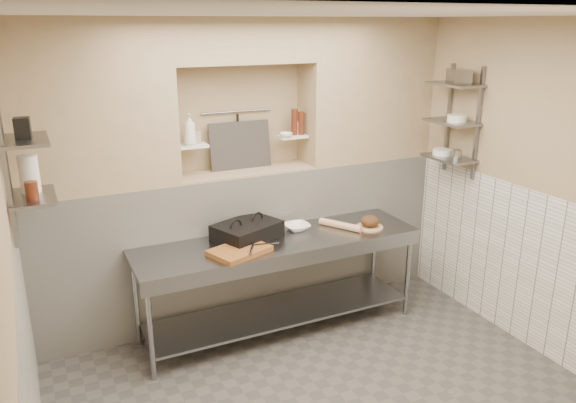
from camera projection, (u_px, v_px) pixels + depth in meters
ceiling at (346, 5)px, 3.35m from camera, size 4.00×3.90×0.10m
wall_left at (2, 292)px, 2.95m from camera, size 0.10×3.90×2.80m
wall_right at (553, 194)px, 4.63m from camera, size 0.10×3.90×2.80m
wall_back at (235, 166)px, 5.51m from camera, size 4.00×0.10×2.80m
backwall_lower at (246, 241)px, 5.51m from camera, size 4.00×0.40×1.40m
alcove_sill at (245, 171)px, 5.29m from camera, size 1.30×0.40×0.02m
backwall_pillar_left at (90, 107)px, 4.54m from camera, size 1.35×0.40×1.40m
backwall_pillar_right at (366, 90)px, 5.62m from camera, size 1.35×0.40×1.40m
backwall_header at (241, 40)px, 4.93m from camera, size 1.30×0.40×0.40m
wainscot_left at (33, 401)px, 3.19m from camera, size 0.02×3.90×1.40m
wainscot_right at (537, 272)px, 4.82m from camera, size 0.02×3.90×1.40m
alcove_shelf_left at (192, 146)px, 5.00m from camera, size 0.28×0.16×0.02m
alcove_shelf_right at (292, 137)px, 5.41m from camera, size 0.28×0.16×0.02m
utensil_rail at (237, 112)px, 5.27m from camera, size 0.70×0.02×0.02m
hanging_steel at (238, 130)px, 5.31m from camera, size 0.02×0.02×0.30m
splash_panel at (240, 145)px, 5.31m from camera, size 0.60×0.08×0.45m
shelf_rail_left_a at (7, 165)px, 3.93m from camera, size 0.03×0.03×0.95m
shelf_rail_left_b at (7, 178)px, 3.59m from camera, size 0.03×0.03×0.95m
wall_shelf_left_lower at (33, 197)px, 3.88m from camera, size 0.30×0.50×0.02m
wall_shelf_left_upper at (24, 140)px, 3.76m from camera, size 0.30×0.50×0.03m
shelf_rail_right_a at (449, 118)px, 5.54m from camera, size 0.03×0.03×1.05m
shelf_rail_right_b at (478, 124)px, 5.19m from camera, size 0.03×0.03×1.05m
wall_shelf_right_lower at (448, 158)px, 5.42m from camera, size 0.30×0.50×0.02m
wall_shelf_right_mid at (452, 122)px, 5.31m from camera, size 0.30×0.50×0.02m
wall_shelf_right_upper at (455, 85)px, 5.20m from camera, size 0.30×0.50×0.03m
prep_table at (279, 266)px, 5.08m from camera, size 2.60×0.70×0.90m
panini_press at (247, 231)px, 5.00m from camera, size 0.66×0.58×0.15m
cutting_board at (239, 251)px, 4.71m from camera, size 0.57×0.48×0.04m
knife_blade at (266, 244)px, 4.79m from camera, size 0.23×0.07×0.01m
tongs at (252, 248)px, 4.67m from camera, size 0.13×0.21×0.02m
mixing_bowl at (297, 227)px, 5.24m from camera, size 0.23×0.23×0.06m
rolling_pin at (340, 225)px, 5.27m from camera, size 0.28×0.40×0.07m
bread_board at (370, 227)px, 5.30m from camera, size 0.25×0.25×0.01m
bread_loaf at (370, 221)px, 5.28m from camera, size 0.18×0.18×0.11m
bottle_soap at (190, 130)px, 4.92m from camera, size 0.11×0.11×0.28m
jar_alcove at (196, 137)px, 5.04m from camera, size 0.08×0.08×0.11m
bowl_alcove at (286, 135)px, 5.32m from camera, size 0.15×0.15×0.04m
condiment_a at (301, 123)px, 5.40m from camera, size 0.06×0.06×0.22m
condiment_b at (294, 122)px, 5.39m from camera, size 0.06×0.06×0.25m
condiment_c at (298, 128)px, 5.44m from camera, size 0.07×0.07×0.13m
jug_left at (29, 174)px, 3.91m from camera, size 0.13×0.13×0.27m
jar_left at (32, 191)px, 3.76m from camera, size 0.08×0.08×0.13m
box_left_upper at (22, 128)px, 3.73m from camera, size 0.11×0.11×0.14m
bowl_right at (442, 152)px, 5.49m from camera, size 0.18×0.18×0.05m
canister_right at (457, 154)px, 5.31m from camera, size 0.09×0.09×0.09m
bowl_right_mid at (457, 118)px, 5.24m from camera, size 0.18×0.18×0.07m
basket_right at (459, 76)px, 5.14m from camera, size 0.22×0.25×0.13m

